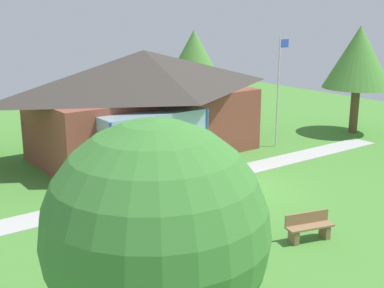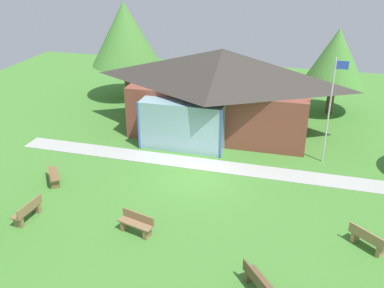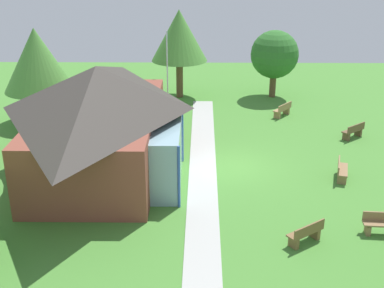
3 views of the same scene
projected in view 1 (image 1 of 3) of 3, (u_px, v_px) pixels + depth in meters
The scene contains 10 objects.
ground_plane at pixel (233, 187), 20.09m from camera, with size 44.00×44.00×0.00m, color #478433.
pavilion at pixel (145, 102), 23.97m from camera, with size 11.19×7.02×4.97m.
footpath at pixel (211, 178), 21.16m from camera, with size 20.80×1.30×0.03m, color #ADADA8.
flagpole at pixel (279, 87), 25.32m from camera, with size 0.64×0.08×5.53m.
bench_mid_left at pixel (109, 242), 14.39m from camera, with size 1.23×1.48×0.84m.
bench_front_left at pixel (191, 279), 12.44m from camera, with size 0.56×1.53×0.84m.
bench_front_center at pixel (309, 227), 15.38m from camera, with size 1.56×0.83×0.84m.
tree_behind_pavilion_right at pixel (194, 60), 31.19m from camera, with size 4.03×4.03×5.62m.
tree_lawn_corner at pixel (156, 233), 8.07m from camera, with size 3.65×3.65×5.18m.
tree_east_hedge at pixel (359, 58), 27.91m from camera, with size 3.78×3.78×5.97m.
Camera 1 is at (-12.62, -14.28, 6.77)m, focal length 47.60 mm.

